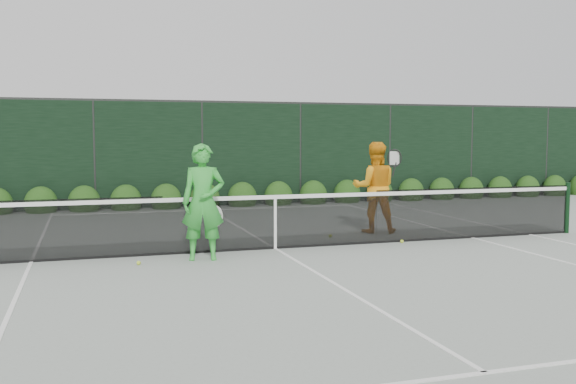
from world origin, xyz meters
name	(u,v)px	position (x,y,z in m)	size (l,w,h in m)	color
ground	(275,249)	(0.00, 0.00, 0.00)	(80.00, 80.00, 0.00)	gray
tennis_net	(274,220)	(-0.02, 0.00, 0.53)	(12.90, 0.10, 1.07)	black
player_woman	(203,202)	(-1.41, -0.60, 0.96)	(0.77, 0.58, 1.91)	green
player_man	(375,187)	(2.56, 1.27, 0.96)	(1.11, 0.98, 1.91)	orange
court_lines	(275,249)	(0.00, 0.00, 0.01)	(11.03, 23.83, 0.01)	white
windscreen_fence	(330,174)	(0.00, -2.71, 1.51)	(32.00, 21.07, 3.06)	black
hedge_row	(205,199)	(0.00, 7.15, 0.23)	(31.66, 0.65, 0.94)	black
tennis_balls	(300,246)	(0.48, 0.01, 0.03)	(5.02, 1.74, 0.07)	#BAD52F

